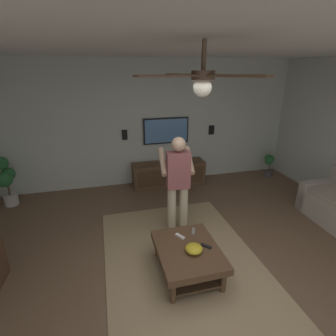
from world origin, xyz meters
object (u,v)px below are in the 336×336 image
(potted_plant_tall, at_px, (6,179))
(wall_speaker_right, at_px, (125,135))
(coffee_table, at_px, (188,254))
(remote_black, at_px, (206,246))
(person_standing, at_px, (178,180))
(remote_grey, at_px, (193,231))
(wall_speaker_left, at_px, (211,130))
(vase_round, at_px, (185,157))
(potted_plant_short, at_px, (269,161))
(media_console, at_px, (169,174))
(ceiling_fan, at_px, (204,79))
(bowl, at_px, (194,249))
(remote_white, at_px, (180,236))
(tv, at_px, (166,131))

(potted_plant_tall, relative_size, wall_speaker_right, 4.59)
(coffee_table, relative_size, remote_black, 6.67)
(person_standing, xyz_separation_m, potted_plant_tall, (1.70, 3.02, -0.36))
(remote_grey, relative_size, wall_speaker_left, 0.68)
(person_standing, height_order, vase_round, person_standing)
(potted_plant_short, relative_size, vase_round, 2.64)
(media_console, relative_size, ceiling_fan, 1.41)
(coffee_table, height_order, potted_plant_tall, potted_plant_tall)
(media_console, xyz_separation_m, potted_plant_short, (-0.17, -2.60, 0.13))
(media_console, height_order, potted_plant_short, potted_plant_short)
(bowl, relative_size, wall_speaker_left, 1.01)
(media_console, xyz_separation_m, person_standing, (-1.87, 0.34, 0.66))
(bowl, xyz_separation_m, ceiling_fan, (-0.36, 0.12, 2.05))
(potted_plant_short, xyz_separation_m, wall_speaker_right, (0.42, 3.56, 0.81))
(person_standing, relative_size, remote_white, 10.93)
(potted_plant_short, bearing_deg, vase_round, 86.73)
(potted_plant_short, distance_m, ceiling_fan, 4.93)
(person_standing, height_order, remote_white, person_standing)
(remote_white, relative_size, wall_speaker_left, 0.68)
(potted_plant_short, height_order, vase_round, vase_round)
(potted_plant_short, bearing_deg, wall_speaker_right, 83.28)
(potted_plant_tall, distance_m, wall_speaker_left, 4.57)
(remote_white, bearing_deg, remote_black, 13.03)
(person_standing, xyz_separation_m, vase_round, (1.83, -0.74, -0.27))
(tv, relative_size, potted_plant_short, 1.84)
(bowl, xyz_separation_m, remote_white, (0.35, 0.08, -0.04))
(media_console, height_order, bowl, media_console)
(person_standing, height_order, wall_speaker_left, person_standing)
(coffee_table, relative_size, vase_round, 4.55)
(person_standing, relative_size, vase_round, 7.45)
(bowl, distance_m, ceiling_fan, 2.09)
(bowl, height_order, wall_speaker_right, wall_speaker_right)
(potted_plant_tall, xyz_separation_m, potted_plant_short, (0.00, -5.96, -0.17))
(remote_white, distance_m, remote_black, 0.40)
(bowl, relative_size, ceiling_fan, 0.18)
(coffee_table, bearing_deg, ceiling_fan, 170.59)
(wall_speaker_left, bearing_deg, media_console, 102.51)
(remote_white, height_order, remote_black, same)
(media_console, xyz_separation_m, potted_plant_tall, (-0.17, 3.36, 0.30))
(media_console, bearing_deg, coffee_table, -9.76)
(coffee_table, relative_size, wall_speaker_right, 4.55)
(remote_white, relative_size, remote_grey, 1.00)
(potted_plant_short, distance_m, wall_speaker_right, 3.68)
(tv, distance_m, wall_speaker_left, 1.15)
(media_console, distance_m, potted_plant_short, 2.61)
(bowl, xyz_separation_m, remote_grey, (0.41, -0.14, -0.04))
(tv, distance_m, potted_plant_tall, 3.45)
(media_console, xyz_separation_m, ceiling_fan, (-3.30, 0.57, 2.23))
(wall_speaker_right, bearing_deg, media_console, -104.81)
(potted_plant_tall, height_order, wall_speaker_right, wall_speaker_right)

